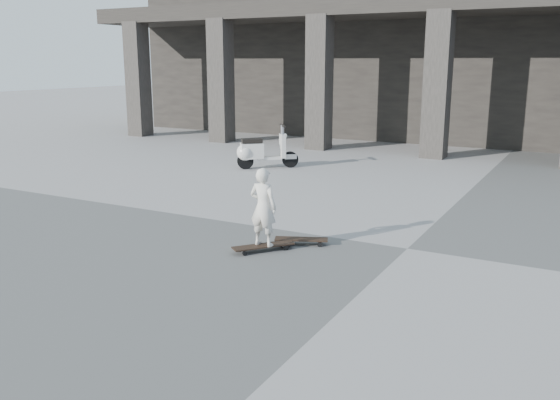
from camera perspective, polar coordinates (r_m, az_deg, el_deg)
The scene contains 6 objects.
ground at distance 8.83m, azimuth 12.16°, elevation -4.60°, with size 90.00×90.00×0.00m, color #51514F.
colonnade at distance 22.00m, azimuth 23.11°, elevation 13.19°, with size 28.00×8.82×6.00m.
longboard at distance 8.52m, azimuth -1.61°, elevation -4.47°, with size 0.73×0.84×0.09m.
skateboard_spare at distance 8.81m, azimuth 2.05°, elevation -3.85°, with size 0.80×0.49×0.09m.
child at distance 8.36m, azimuth -1.63°, elevation -0.68°, with size 0.41×0.27×1.12m, color beige.
scooter at distance 14.97m, azimuth -2.21°, elevation 4.68°, with size 1.29×1.14×1.10m.
Camera 1 is at (2.28, -8.11, 2.66)m, focal length 38.00 mm.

